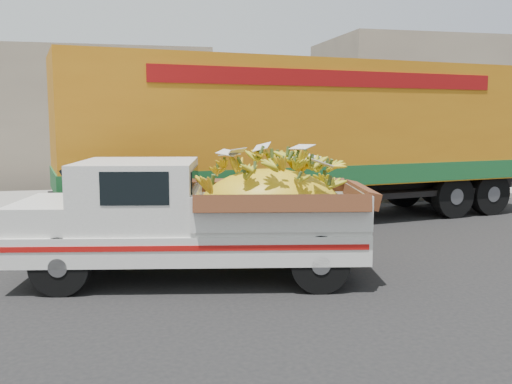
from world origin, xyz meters
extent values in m
plane|color=black|center=(0.00, 0.00, 0.00)|extent=(100.00, 100.00, 0.00)
cube|color=gray|center=(0.00, 6.40, 0.07)|extent=(60.00, 0.25, 0.15)
cube|color=gray|center=(0.00, 8.50, 0.07)|extent=(60.00, 4.00, 0.14)
cube|color=gray|center=(14.00, 15.40, 3.00)|extent=(14.00, 6.00, 6.00)
cylinder|color=black|center=(-3.12, -0.90, 0.43)|extent=(0.88, 0.40, 0.85)
cylinder|color=black|center=(-2.80, 0.70, 0.43)|extent=(0.88, 0.40, 0.85)
cylinder|color=black|center=(0.51, -1.61, 0.43)|extent=(0.88, 0.40, 0.85)
cylinder|color=black|center=(0.82, 0.00, 0.43)|extent=(0.88, 0.40, 0.85)
cube|color=silver|center=(-1.20, -0.44, 0.62)|extent=(5.52, 2.87, 0.44)
cube|color=#A50F0C|center=(-1.39, -1.38, 0.69)|extent=(5.06, 1.00, 0.08)
cube|color=silver|center=(-3.74, 0.05, 0.50)|extent=(0.47, 1.85, 0.16)
cube|color=silver|center=(-3.32, -0.03, 1.04)|extent=(1.28, 1.94, 0.40)
cube|color=silver|center=(-2.00, -0.29, 1.34)|extent=(2.05, 2.12, 1.01)
cube|color=black|center=(-2.07, -1.21, 1.53)|extent=(0.94, 0.19, 0.47)
cube|color=silver|center=(0.11, -0.70, 1.12)|extent=(2.89, 2.36, 0.57)
ellipsoid|color=#F9AC16|center=(0.00, -0.68, 1.01)|extent=(2.58, 1.94, 1.43)
cylinder|color=black|center=(7.01, 3.72, 0.55)|extent=(1.14, 0.49, 1.10)
cylinder|color=black|center=(6.69, 5.69, 0.55)|extent=(1.14, 0.49, 1.10)
cylinder|color=black|center=(5.83, 3.52, 0.55)|extent=(1.14, 0.49, 1.10)
cylinder|color=black|center=(5.51, 5.50, 0.55)|extent=(1.14, 0.49, 1.10)
cylinder|color=black|center=(-2.07, 2.25, 0.55)|extent=(1.14, 0.49, 1.10)
cylinder|color=black|center=(-2.39, 4.22, 0.55)|extent=(1.14, 0.49, 1.10)
cube|color=black|center=(2.21, 3.95, 0.78)|extent=(12.01, 2.90, 0.36)
cube|color=#BD7212|center=(2.21, 3.95, 2.38)|extent=(12.01, 4.34, 2.84)
cube|color=#185426|center=(2.21, 3.95, 1.21)|extent=(12.07, 4.37, 0.45)
cube|color=maroon|center=(2.41, 2.71, 3.35)|extent=(8.30, 1.36, 0.35)
camera|label=1|loc=(-2.19, -9.17, 2.50)|focal=40.00mm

